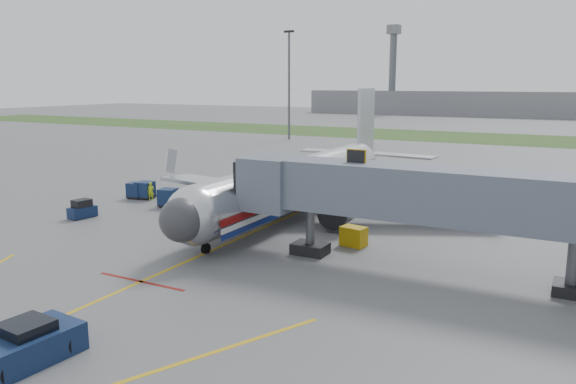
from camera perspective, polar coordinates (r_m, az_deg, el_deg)
The scene contains 16 objects.
ground at distance 35.20m, azimuth -10.27°, elevation -6.97°, with size 400.00×400.00×0.00m, color #565659.
grass_strip at distance 118.50m, azimuth 17.80°, elevation 5.31°, with size 300.00×25.00×0.01m, color #2D4C1E.
apron_markings at distance 30.11m, azimuth -19.14°, elevation -10.56°, with size 21.52×50.00×0.01m.
airliner at distance 47.10m, azimuth 1.15°, elevation 1.10°, with size 32.10×35.67×10.25m.
jet_bridge at distance 32.78m, azimuth 13.18°, elevation -0.34°, with size 25.30×4.00×6.90m.
light_mast_left at distance 108.81m, azimuth 0.10°, elevation 11.05°, with size 2.00×0.44×20.40m.
distant_terminal at distance 198.68m, azimuth 19.27°, elevation 8.49°, with size 120.00×14.00×8.00m, color slate.
control_tower at distance 200.73m, azimuth 10.60°, elevation 12.74°, with size 4.00×4.00×30.00m.
pushback_tug at distance 25.03m, azimuth -24.94°, elevation -13.84°, with size 2.70×4.07×1.62m.
baggage_tug at distance 48.41m, azimuth -20.18°, elevation -1.70°, with size 1.47×2.31×1.51m.
baggage_cart_a at distance 54.60m, azimuth -14.31°, elevation 0.20°, with size 1.69×1.69×1.61m.
baggage_cart_b at distance 55.05m, azimuth -15.21°, elevation 0.17°, with size 1.56×1.56×1.49m.
baggage_cart_c at distance 50.68m, azimuth -12.10°, elevation -0.55°, with size 1.77×1.77×1.58m.
belt_loader at distance 49.34m, azimuth -1.03°, elevation -0.97°, with size 1.99×4.31×2.04m.
ground_power_cart at distance 37.97m, azimuth 6.68°, elevation -4.51°, with size 1.80×1.35×1.31m.
ramp_worker at distance 53.69m, azimuth -13.77°, elevation 0.07°, with size 0.62×0.40×1.69m, color #C0DE1A.
Camera 1 is at (20.97, -26.13, 10.78)m, focal length 35.00 mm.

